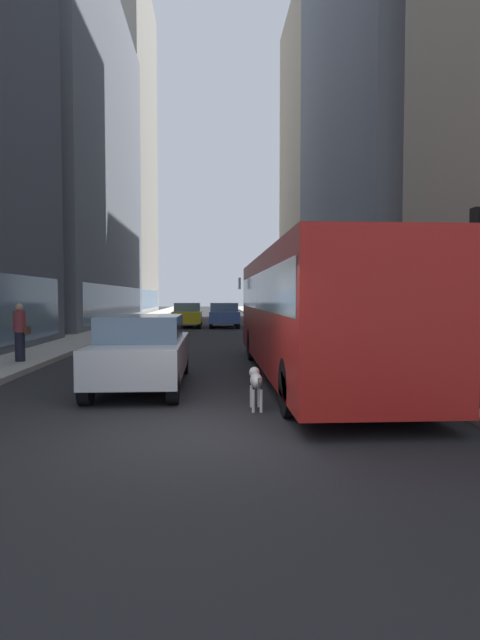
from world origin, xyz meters
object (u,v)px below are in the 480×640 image
car_silver_sedan (143,351)px  pedestrian_with_handbag (20,332)px  transit_bus (309,307)px  car_blue_hatchback (224,315)px  car_yellow_taxi (188,315)px  dalmatian_dog (256,381)px

car_silver_sedan → pedestrian_with_handbag: (-4.03, 3.59, 0.19)m
transit_bus → car_blue_hatchback: 20.78m
pedestrian_with_handbag → car_blue_hatchback: bearing=70.7°
car_blue_hatchback → car_silver_sedan: size_ratio=0.92×
car_yellow_taxi → dalmatian_dog: 24.52m
car_yellow_taxi → pedestrian_with_handbag: 18.93m
transit_bus → car_yellow_taxi: (-4.00, 20.88, -0.95)m
car_silver_sedan → car_yellow_taxi: bearing=90.0°
transit_bus → car_yellow_taxi: 21.28m
car_silver_sedan → dalmatian_dog: size_ratio=4.80×
transit_bus → pedestrian_with_handbag: 8.41m
dalmatian_dog → car_yellow_taxi: bearing=95.5°
car_blue_hatchback → pedestrian_with_handbag: size_ratio=2.51×
dalmatian_dog → pedestrian_with_handbag: pedestrian_with_handbag is taller
dalmatian_dog → pedestrian_with_handbag: size_ratio=0.57×
car_yellow_taxi → car_blue_hatchback: (2.40, -0.19, 0.00)m
car_yellow_taxi → dalmatian_dog: size_ratio=4.69×
car_yellow_taxi → dalmatian_dog: car_yellow_taxi is taller
transit_bus → car_blue_hatchback: bearing=94.4°
dalmatian_dog → pedestrian_with_handbag: (-6.36, 5.91, 0.50)m
car_silver_sedan → pedestrian_with_handbag: bearing=138.3°
transit_bus → dalmatian_dog: 4.09m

